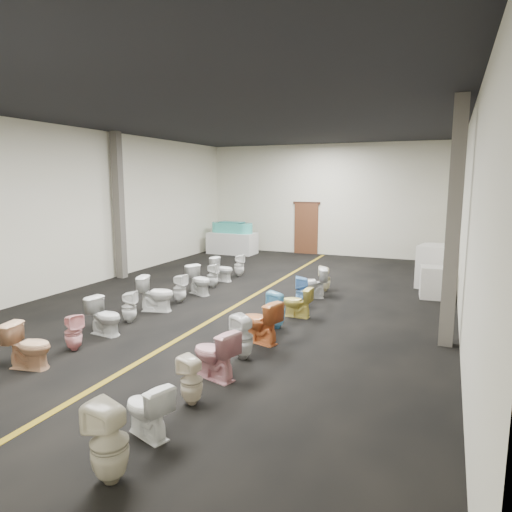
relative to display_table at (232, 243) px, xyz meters
The scene contains 37 objects.
floor 7.66m from the display_table, 61.48° to the right, with size 16.00×16.00×0.00m, color black.
ceiling 8.66m from the display_table, 61.48° to the right, with size 16.00×16.00×0.00m, color black.
wall_back 4.27m from the display_table, 19.35° to the left, with size 10.00×10.00×0.00m, color beige.
wall_left 7.09m from the display_table, 101.35° to the right, with size 16.00×16.00×0.00m, color beige.
wall_right 11.10m from the display_table, 37.83° to the right, with size 16.00×16.00×0.00m, color beige.
aisle_stripe 7.66m from the display_table, 61.48° to the right, with size 0.12×15.60×0.01m, color #816612.
back_door 3.16m from the display_table, 23.20° to the left, with size 1.00×0.10×2.10m, color #562D19.
door_frame 3.53m from the display_table, 23.37° to the left, with size 1.15×0.08×0.10m, color #331C11.
column_left 6.10m from the display_table, 100.88° to the right, with size 0.25×0.25×4.50m, color #59544C.
column_right 11.89m from the display_table, 44.37° to the right, with size 0.25×0.25×4.50m, color #59544C.
display_table is the anchor object (origin of this frame).
bathtub 0.63m from the display_table, 116.57° to the left, with size 1.86×0.77×0.55m.
appliance_crate_a 9.28m from the display_table, 29.79° to the right, with size 0.64×0.64×0.83m, color beige.
appliance_crate_b 8.72m from the display_table, 22.53° to the right, with size 0.89×0.89×1.22m, color silver.
appliance_crate_c 8.32m from the display_table, 14.63° to the right, with size 0.83×0.83×0.94m, color silver.
appliance_crate_d 8.07m from the display_table, ahead, with size 0.64×0.64×0.91m, color silver.
toilet_left_2 12.21m from the display_table, 79.81° to the right, with size 0.42×0.74×0.76m, color #DFA97D.
toilet_left_3 11.36m from the display_table, 78.66° to the right, with size 0.31×0.31×0.68m, color #F6A8AB.
toilet_left_4 10.46m from the display_table, 78.06° to the right, with size 0.42×0.73×0.75m, color silver.
toilet_left_5 9.65m from the display_table, 77.41° to the right, with size 0.31×0.32×0.69m, color white.
toilet_left_6 8.69m from the display_table, 75.93° to the right, with size 0.46×0.82×0.83m, color white.
toilet_left_7 7.89m from the display_table, 73.74° to the right, with size 0.32×0.33×0.72m, color white.
toilet_left_8 7.03m from the display_table, 71.31° to the right, with size 0.43×0.76×0.78m, color silver.
toilet_left_9 6.24m from the display_table, 69.32° to the right, with size 0.32×0.32×0.70m, color white.
toilet_left_10 5.34m from the display_table, 67.35° to the right, with size 0.41×0.71×0.73m, color white.
toilet_left_11 4.64m from the display_table, 61.36° to the right, with size 0.32×0.33×0.71m, color white.
toilet_right_0 14.78m from the display_table, 68.91° to the right, with size 0.39×0.39×0.86m, color beige.
toilet_right_1 13.94m from the display_table, 68.29° to the right, with size 0.38×0.67×0.69m, color white.
toilet_right_2 13.14m from the display_table, 66.55° to the right, with size 0.31×0.31×0.68m, color beige.
toilet_right_3 12.32m from the display_table, 65.40° to the right, with size 0.44×0.78×0.80m, color #D59299.
toilet_right_4 11.55m from the display_table, 63.22° to the right, with size 0.35×0.36×0.77m, color silver.
toilet_right_5 10.78m from the display_table, 61.35° to the right, with size 0.46×0.81×0.82m, color #D37036.
toilet_right_6 9.98m from the display_table, 58.87° to the right, with size 0.35×0.36×0.78m, color #6DC0E7.
toilet_right_7 9.27m from the display_table, 55.10° to the right, with size 0.38×0.67×0.68m, color #DFCB5A.
toilet_right_8 8.54m from the display_table, 52.64° to the right, with size 0.34×0.35×0.76m, color #72B0F3.
toilet_right_9 7.80m from the display_table, 48.79° to the right, with size 0.45×0.78×0.80m, color silver.
toilet_right_10 7.25m from the display_table, 43.48° to the right, with size 0.32×0.33×0.71m, color #F2E8C3.
Camera 1 is at (4.66, -10.37, 3.02)m, focal length 32.00 mm.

